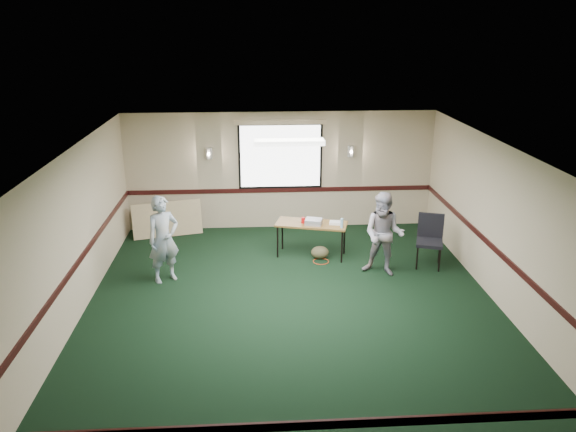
{
  "coord_description": "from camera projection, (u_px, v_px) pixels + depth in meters",
  "views": [
    {
      "loc": [
        -0.63,
        -8.42,
        4.6
      ],
      "look_at": [
        0.0,
        1.3,
        1.2
      ],
      "focal_mm": 35.0,
      "sensor_mm": 36.0,
      "label": 1
    }
  ],
  "objects": [
    {
      "name": "conference_chair",
      "position": [
        430.0,
        236.0,
        11.01
      ],
      "size": [
        0.63,
        0.65,
        1.03
      ],
      "rotation": [
        0.0,
        0.0,
        -0.31
      ],
      "color": "black",
      "rests_on": "ground"
    },
    {
      "name": "person_right",
      "position": [
        384.0,
        234.0,
        10.52
      ],
      "size": [
        0.97,
        0.89,
        1.61
      ],
      "primitive_type": "imported",
      "rotation": [
        0.0,
        0.0,
        -0.44
      ],
      "color": "#7F97C6",
      "rests_on": "ground"
    },
    {
      "name": "folding_table",
      "position": [
        311.0,
        225.0,
        11.39
      ],
      "size": [
        1.53,
        0.93,
        0.71
      ],
      "rotation": [
        0.0,
        0.0,
        -0.27
      ],
      "color": "brown",
      "rests_on": "ground"
    },
    {
      "name": "cable_coil",
      "position": [
        321.0,
        261.0,
        11.31
      ],
      "size": [
        0.35,
        0.35,
        0.02
      ],
      "primitive_type": "torus",
      "rotation": [
        0.0,
        0.0,
        0.1
      ],
      "color": "#B43A16",
      "rests_on": "ground"
    },
    {
      "name": "red_cup",
      "position": [
        303.0,
        220.0,
        11.36
      ],
      "size": [
        0.08,
        0.08,
        0.12
      ],
      "primitive_type": "cylinder",
      "color": "red",
      "rests_on": "folding_table"
    },
    {
      "name": "water_bottle",
      "position": [
        342.0,
        223.0,
        11.09
      ],
      "size": [
        0.06,
        0.06,
        0.19
      ],
      "primitive_type": "cylinder",
      "color": "#85BADA",
      "rests_on": "folding_table"
    },
    {
      "name": "room_shell",
      "position": [
        285.0,
        184.0,
        10.97
      ],
      "size": [
        8.0,
        8.02,
        8.0
      ],
      "color": "tan",
      "rests_on": "ground"
    },
    {
      "name": "game_console",
      "position": [
        335.0,
        223.0,
        11.31
      ],
      "size": [
        0.25,
        0.22,
        0.06
      ],
      "primitive_type": "cube",
      "rotation": [
        0.0,
        0.0,
        -0.21
      ],
      "color": "silver",
      "rests_on": "folding_table"
    },
    {
      "name": "folded_table",
      "position": [
        167.0,
        219.0,
        12.56
      ],
      "size": [
        1.54,
        0.59,
        0.78
      ],
      "primitive_type": "cube",
      "rotation": [
        -0.21,
        0.0,
        0.24
      ],
      "color": "tan",
      "rests_on": "ground"
    },
    {
      "name": "projector",
      "position": [
        314.0,
        222.0,
        11.3
      ],
      "size": [
        0.39,
        0.35,
        0.11
      ],
      "primitive_type": "cube",
      "rotation": [
        0.0,
        0.0,
        -0.29
      ],
      "color": "#9999A1",
      "rests_on": "folding_table"
    },
    {
      "name": "person_left",
      "position": [
        164.0,
        239.0,
        10.25
      ],
      "size": [
        0.71,
        0.65,
        1.64
      ],
      "primitive_type": "imported",
      "rotation": [
        0.0,
        0.0,
        0.56
      ],
      "color": "#456B99",
      "rests_on": "ground"
    },
    {
      "name": "ground",
      "position": [
        293.0,
        308.0,
        9.49
      ],
      "size": [
        8.0,
        8.0,
        0.0
      ],
      "primitive_type": "plane",
      "color": "black",
      "rests_on": "ground"
    },
    {
      "name": "duffel_bag",
      "position": [
        320.0,
        252.0,
        11.43
      ],
      "size": [
        0.43,
        0.37,
        0.26
      ],
      "primitive_type": "ellipsoid",
      "rotation": [
        0.0,
        0.0,
        0.29
      ],
      "color": "#4B462B",
      "rests_on": "ground"
    }
  ]
}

